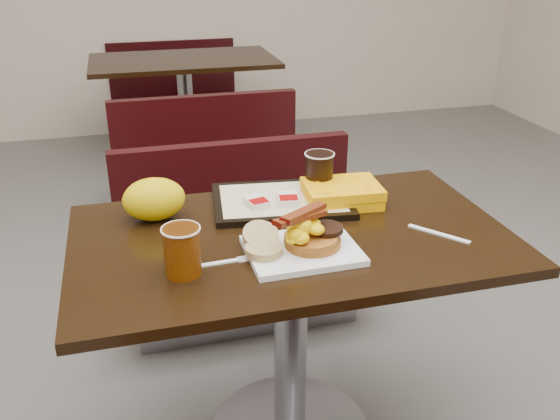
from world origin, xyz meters
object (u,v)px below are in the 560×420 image
object	(u,v)px
platter	(302,250)
knife	(439,234)
coffee_cup_far	(319,172)
bench_far_n	(176,92)
hashbrown_sleeve_left	(257,202)
bench_far_s	(201,149)
paper_bag	(154,199)
coffee_cup_near	(182,251)
bench_near_n	(244,243)
table_far	(187,114)
hashbrown_sleeve_right	(288,199)
fork	(218,263)
clamshell	(342,194)
table_near	(290,344)
tray	(282,201)
pancake_stack	(313,240)

from	to	relation	value
platter	knife	size ratio (longest dim) A/B	1.60
knife	coffee_cup_far	bearing A→B (deg)	175.50
bench_far_n	coffee_cup_far	xyz separation A→B (m)	(0.16, -3.06, 0.47)
hashbrown_sleeve_left	bench_far_s	bearing A→B (deg)	74.77
hashbrown_sleeve_left	paper_bag	distance (m)	0.30
platter	coffee_cup_near	bearing A→B (deg)	-176.80
knife	coffee_cup_far	xyz separation A→B (m)	(-0.24, 0.35, 0.08)
coffee_cup_far	paper_bag	bearing A→B (deg)	-175.26
paper_bag	bench_near_n	bearing A→B (deg)	54.77
table_far	hashbrown_sleeve_right	distance (m)	2.47
fork	hashbrown_sleeve_left	size ratio (longest dim) A/B	1.85
table_far	bench_far_s	xyz separation A→B (m)	(0.00, -0.70, -0.02)
hashbrown_sleeve_left	clamshell	bearing A→B (deg)	-14.90
table_near	tray	bearing A→B (deg)	82.57
hashbrown_sleeve_left	coffee_cup_near	bearing A→B (deg)	-142.89
bench_near_n	knife	world-z (taller)	knife
table_near	tray	distance (m)	0.44
hashbrown_sleeve_left	hashbrown_sleeve_right	bearing A→B (deg)	-14.35
fork	hashbrown_sleeve_right	distance (m)	0.38
platter	paper_bag	distance (m)	0.47
bench_far_n	tray	world-z (taller)	tray
platter	tray	world-z (taller)	tray
pancake_stack	knife	distance (m)	0.37
hashbrown_sleeve_right	coffee_cup_far	size ratio (longest dim) A/B	0.69
bench_far_s	coffee_cup_far	distance (m)	1.73
fork	bench_far_n	bearing A→B (deg)	83.00
bench_far_s	coffee_cup_near	bearing A→B (deg)	-98.74
bench_far_n	fork	world-z (taller)	fork
clamshell	bench_far_s	bearing A→B (deg)	101.10
hashbrown_sleeve_right	hashbrown_sleeve_left	bearing A→B (deg)	-171.87
platter	pancake_stack	distance (m)	0.04
knife	paper_bag	xyz separation A→B (m)	(-0.75, 0.30, 0.06)
table_near	paper_bag	world-z (taller)	paper_bag
fork	coffee_cup_far	xyz separation A→B (m)	(0.38, 0.35, 0.08)
coffee_cup_far	clamshell	size ratio (longest dim) A/B	0.53
pancake_stack	clamshell	distance (m)	0.32
bench_far_s	bench_far_n	xyz separation A→B (m)	(0.00, 1.40, 0.00)
pancake_stack	tray	size ratio (longest dim) A/B	0.36
bench_far_s	hashbrown_sleeve_left	size ratio (longest dim) A/B	12.94
table_near	coffee_cup_far	bearing A→B (deg)	56.59
bench_far_s	coffee_cup_near	distance (m)	2.11
knife	table_far	bearing A→B (deg)	149.48
bench_near_n	pancake_stack	xyz separation A→B (m)	(0.03, -0.81, 0.42)
fork	hashbrown_sleeve_left	world-z (taller)	hashbrown_sleeve_left
coffee_cup_far	paper_bag	world-z (taller)	coffee_cup_far
tray	knife	bearing A→B (deg)	-33.34
coffee_cup_near	hashbrown_sleeve_left	bearing A→B (deg)	50.35
bench_far_n	pancake_stack	distance (m)	3.43
hashbrown_sleeve_left	hashbrown_sleeve_right	size ratio (longest dim) A/B	0.94
paper_bag	hashbrown_sleeve_right	bearing A→B (deg)	-4.13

